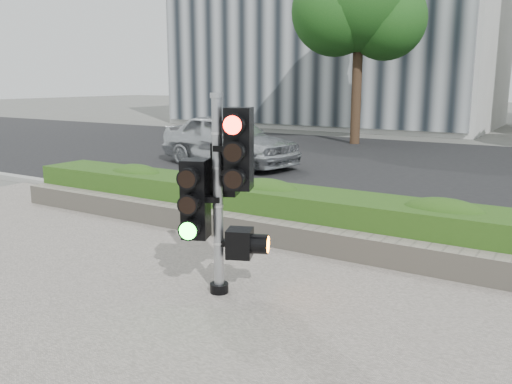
% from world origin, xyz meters
% --- Properties ---
extents(ground, '(120.00, 120.00, 0.00)m').
position_xyz_m(ground, '(0.00, 0.00, 0.00)').
color(ground, '#51514C').
rests_on(ground, ground).
extents(road, '(60.00, 13.00, 0.02)m').
position_xyz_m(road, '(0.00, 10.00, 0.01)').
color(road, black).
rests_on(road, ground).
extents(curb, '(60.00, 0.25, 0.12)m').
position_xyz_m(curb, '(0.00, 3.15, 0.06)').
color(curb, gray).
rests_on(curb, ground).
extents(stone_wall, '(12.00, 0.32, 0.34)m').
position_xyz_m(stone_wall, '(0.00, 1.90, 0.20)').
color(stone_wall, gray).
rests_on(stone_wall, sidewalk).
extents(hedge, '(12.00, 1.00, 0.68)m').
position_xyz_m(hedge, '(0.00, 2.55, 0.37)').
color(hedge, '#4B7B26').
rests_on(hedge, sidewalk).
extents(tree_left, '(4.61, 4.03, 7.34)m').
position_xyz_m(tree_left, '(-4.52, 14.56, 5.04)').
color(tree_left, black).
rests_on(tree_left, ground).
extents(traffic_signal, '(0.80, 0.71, 2.19)m').
position_xyz_m(traffic_signal, '(-0.29, 0.06, 1.24)').
color(traffic_signal, black).
rests_on(traffic_signal, sidewalk).
extents(car_silver, '(4.44, 2.41, 1.44)m').
position_xyz_m(car_silver, '(-5.46, 7.64, 0.74)').
color(car_silver, '#B4B8BB').
rests_on(car_silver, road).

